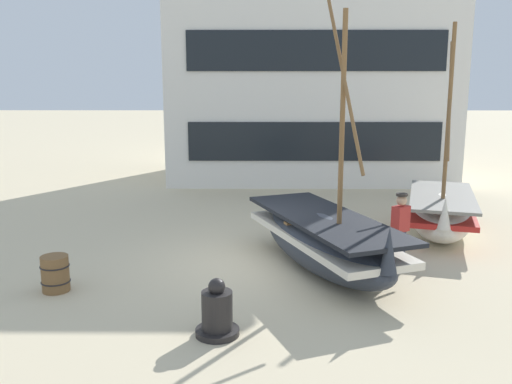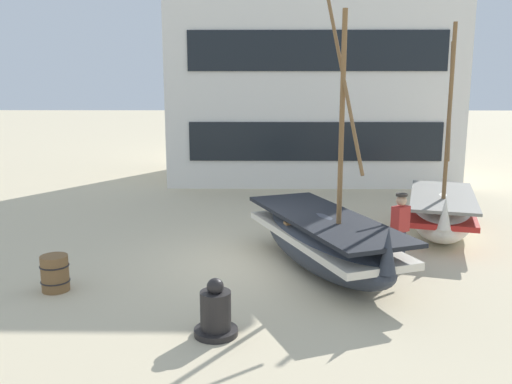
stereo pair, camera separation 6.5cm
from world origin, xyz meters
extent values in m
plane|color=beige|center=(0.00, 0.00, 0.00)|extent=(120.00, 120.00, 0.00)
ellipsoid|color=#2D333D|center=(1.45, -0.45, 0.59)|extent=(3.23, 5.11, 1.18)
cube|color=silver|center=(1.45, -0.45, 0.74)|extent=(3.17, 4.93, 0.14)
cube|color=black|center=(1.45, -0.45, 1.14)|extent=(3.23, 5.03, 0.08)
cone|color=#2D333D|center=(2.30, -2.63, 1.12)|extent=(0.40, 0.40, 0.83)
cylinder|color=brown|center=(1.68, -1.02, 3.06)|extent=(0.10, 0.10, 4.46)
cylinder|color=brown|center=(1.68, -1.02, 4.06)|extent=(0.69, 1.62, 3.59)
cube|color=brown|center=(1.32, -0.11, 1.01)|extent=(1.44, 0.69, 0.06)
ellipsoid|color=silver|center=(4.81, 2.30, 0.54)|extent=(2.56, 4.21, 1.08)
cube|color=red|center=(4.81, 2.30, 0.67)|extent=(2.53, 4.06, 0.13)
cube|color=gray|center=(4.81, 2.30, 1.04)|extent=(2.59, 4.14, 0.08)
cone|color=silver|center=(4.28, 0.49, 1.03)|extent=(0.38, 0.38, 0.76)
cylinder|color=brown|center=(4.67, 1.83, 3.04)|extent=(0.10, 0.10, 4.56)
cylinder|color=brown|center=(4.67, 1.83, 3.54)|extent=(0.65, 2.04, 2.79)
cube|color=brown|center=(4.89, 2.59, 0.92)|extent=(1.44, 0.56, 0.06)
cylinder|color=#33333D|center=(3.03, -0.53, 0.44)|extent=(0.26, 0.26, 0.88)
cube|color=#B22D28|center=(3.03, -0.53, 1.15)|extent=(0.42, 0.39, 0.54)
sphere|color=tan|center=(3.03, -0.53, 1.54)|extent=(0.22, 0.22, 0.22)
cylinder|color=#2D2823|center=(3.03, -0.53, 1.66)|extent=(0.24, 0.24, 0.05)
cylinder|color=black|center=(-0.58, -3.54, 0.05)|extent=(0.71, 0.71, 0.10)
cylinder|color=black|center=(-0.58, -3.54, 0.41)|extent=(0.49, 0.49, 0.63)
sphere|color=black|center=(-0.58, -3.54, 0.81)|extent=(0.27, 0.27, 0.27)
cylinder|color=brown|center=(-3.83, -1.69, 0.35)|extent=(0.52, 0.52, 0.70)
torus|color=black|center=(-3.83, -1.69, 0.50)|extent=(0.56, 0.56, 0.03)
torus|color=black|center=(-3.83, -1.69, 0.20)|extent=(0.56, 0.56, 0.03)
cube|color=white|center=(2.08, 11.18, 4.81)|extent=(10.94, 5.51, 9.62)
cube|color=black|center=(2.08, 8.40, 1.76)|extent=(9.19, 0.06, 1.41)
cube|color=black|center=(2.08, 8.40, 4.97)|extent=(9.19, 0.06, 1.41)
camera|label=1|loc=(0.09, -11.78, 4.02)|focal=39.06mm
camera|label=2|loc=(0.16, -11.78, 4.02)|focal=39.06mm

